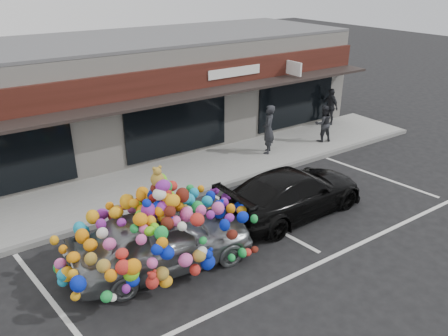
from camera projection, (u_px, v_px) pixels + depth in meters
ground at (178, 255)px, 11.29m from camera, size 90.00×90.00×0.00m
shop_building at (71, 100)px, 16.77m from camera, size 24.00×7.20×4.31m
sidewalk at (120, 193)px, 14.28m from camera, size 26.00×3.00×0.15m
kerb at (138, 212)px, 13.14m from camera, size 26.00×0.18×0.16m
parking_stripe_left at (49, 298)px, 9.81m from camera, size 0.73×4.37×0.01m
parking_stripe_mid at (259, 220)px, 12.86m from camera, size 0.73×4.37×0.01m
parking_stripe_right at (377, 176)px, 15.61m from camera, size 0.73×4.37×0.01m
lane_line at (297, 274)px, 10.57m from camera, size 14.00×0.12×0.01m
toy_car at (162, 233)px, 10.52m from camera, size 3.23×4.97×2.78m
black_sedan at (293, 192)px, 12.97m from camera, size 2.13×4.86×1.39m
pedestrian_a at (268, 129)px, 16.86m from camera, size 0.82×0.82×1.92m
pedestrian_b at (323, 124)px, 18.10m from camera, size 0.89×0.79×1.54m
pedestrian_c at (330, 107)px, 20.08m from camera, size 1.05×0.57×1.69m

